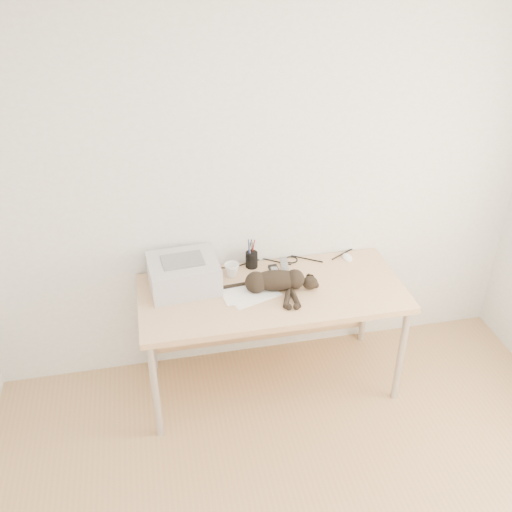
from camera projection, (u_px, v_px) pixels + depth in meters
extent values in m
plane|color=white|center=(260.00, 181.00, 3.44)|extent=(3.50, 0.00, 3.50)
cube|color=#DDB281|center=(272.00, 293.00, 3.44)|extent=(1.60, 0.70, 0.04)
cylinder|color=#B8B8BB|center=(155.00, 391.00, 3.25)|extent=(0.04, 0.04, 0.70)
cylinder|color=#B8B8BB|center=(401.00, 356.00, 3.51)|extent=(0.04, 0.04, 0.70)
cylinder|color=#B8B8BB|center=(150.00, 327.00, 3.75)|extent=(0.04, 0.04, 0.70)
cylinder|color=#B8B8BB|center=(365.00, 300.00, 4.01)|extent=(0.04, 0.04, 0.70)
cube|color=#DDB281|center=(260.00, 305.00, 3.88)|extent=(1.48, 0.02, 0.60)
cube|color=silver|center=(183.00, 274.00, 3.42)|extent=(0.43, 0.38, 0.18)
cube|color=black|center=(183.00, 273.00, 3.42)|extent=(0.35, 0.05, 0.11)
cube|color=slate|center=(182.00, 260.00, 3.37)|extent=(0.26, 0.19, 0.01)
cube|color=white|center=(252.00, 293.00, 3.40)|extent=(0.35, 0.30, 0.00)
cube|color=white|center=(246.00, 292.00, 3.41)|extent=(0.32, 0.25, 0.00)
ellipsoid|color=black|center=(277.00, 280.00, 3.41)|extent=(0.32, 0.17, 0.13)
sphere|color=black|center=(256.00, 282.00, 3.40)|extent=(0.13, 0.13, 0.13)
ellipsoid|color=black|center=(310.00, 283.00, 3.42)|extent=(0.11, 0.10, 0.08)
cone|color=black|center=(309.00, 275.00, 3.44)|extent=(0.04, 0.05, 0.04)
cone|color=black|center=(312.00, 276.00, 3.44)|extent=(0.04, 0.05, 0.04)
cylinder|color=black|center=(287.00, 298.00, 3.34)|extent=(0.06, 0.18, 0.03)
cylinder|color=black|center=(295.00, 298.00, 3.34)|extent=(0.06, 0.18, 0.03)
cylinder|color=black|center=(235.00, 285.00, 3.45)|extent=(0.20, 0.05, 0.02)
imported|color=white|center=(232.00, 270.00, 3.54)|extent=(0.12, 0.12, 0.09)
cylinder|color=black|center=(252.00, 260.00, 3.63)|extent=(0.08, 0.08, 0.11)
cylinder|color=#990C0C|center=(250.00, 250.00, 3.59)|extent=(0.01, 0.01, 0.14)
cylinder|color=navy|center=(253.00, 249.00, 3.60)|extent=(0.01, 0.01, 0.14)
cylinder|color=black|center=(252.00, 251.00, 3.58)|extent=(0.01, 0.01, 0.14)
cube|color=slate|center=(284.00, 265.00, 3.66)|extent=(0.07, 0.17, 0.02)
cube|color=black|center=(276.00, 274.00, 3.57)|extent=(0.06, 0.20, 0.02)
ellipsoid|color=white|center=(348.00, 256.00, 3.74)|extent=(0.06, 0.11, 0.03)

